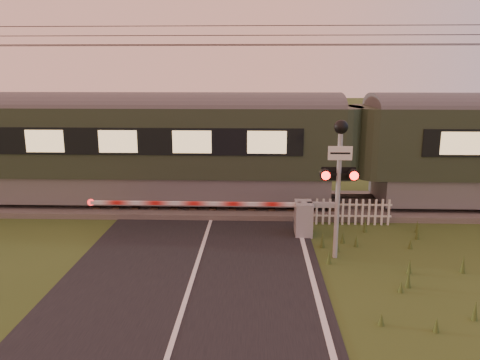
{
  "coord_description": "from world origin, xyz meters",
  "views": [
    {
      "loc": [
        1.46,
        -9.38,
        4.61
      ],
      "look_at": [
        0.99,
        3.2,
        1.72
      ],
      "focal_mm": 35.0,
      "sensor_mm": 36.0,
      "label": 1
    }
  ],
  "objects_px": {
    "crossing_signal": "(339,165)",
    "picket_fence": "(353,212)",
    "train": "(354,148)",
    "boom_gate": "(289,216)"
  },
  "relations": [
    {
      "from": "train",
      "to": "picket_fence",
      "type": "distance_m",
      "value": 2.56
    },
    {
      "from": "boom_gate",
      "to": "crossing_signal",
      "type": "height_order",
      "value": "crossing_signal"
    },
    {
      "from": "crossing_signal",
      "to": "train",
      "type": "bearing_deg",
      "value": 74.44
    },
    {
      "from": "boom_gate",
      "to": "picket_fence",
      "type": "relative_size",
      "value": 2.99
    },
    {
      "from": "train",
      "to": "boom_gate",
      "type": "distance_m",
      "value": 4.01
    },
    {
      "from": "train",
      "to": "boom_gate",
      "type": "bearing_deg",
      "value": -129.45
    },
    {
      "from": "picket_fence",
      "to": "crossing_signal",
      "type": "bearing_deg",
      "value": -109.61
    },
    {
      "from": "train",
      "to": "boom_gate",
      "type": "xyz_separation_m",
      "value": [
        -2.35,
        -2.85,
        -1.55
      ]
    },
    {
      "from": "boom_gate",
      "to": "train",
      "type": "bearing_deg",
      "value": 50.55
    },
    {
      "from": "crossing_signal",
      "to": "picket_fence",
      "type": "distance_m",
      "value": 3.49
    }
  ]
}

